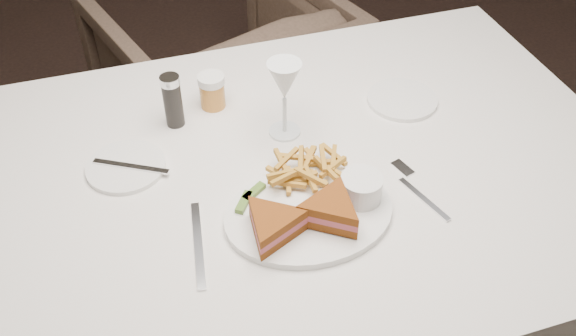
# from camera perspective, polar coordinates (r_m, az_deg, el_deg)

# --- Properties ---
(ground) EXTENTS (5.00, 5.00, 0.00)m
(ground) POSITION_cam_1_polar(r_m,az_deg,el_deg) (2.08, 7.16, -9.64)
(ground) COLOR black
(ground) RESTS_ON ground
(table) EXTENTS (1.55, 1.13, 0.75)m
(table) POSITION_cam_1_polar(r_m,az_deg,el_deg) (1.57, -0.35, -10.26)
(table) COLOR silver
(table) RESTS_ON ground
(chair_far) EXTENTS (0.92, 0.90, 0.74)m
(chair_far) POSITION_cam_1_polar(r_m,az_deg,el_deg) (2.24, -5.77, 8.07)
(chair_far) COLOR #46352B
(chair_far) RESTS_ON ground
(table_setting) EXTENTS (0.78, 0.56, 0.18)m
(table_setting) POSITION_cam_1_polar(r_m,az_deg,el_deg) (1.24, 0.49, -0.17)
(table_setting) COLOR white
(table_setting) RESTS_ON table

